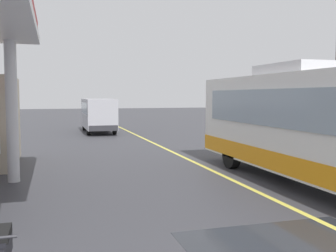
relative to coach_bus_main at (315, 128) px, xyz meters
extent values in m
plane|color=#38383D|center=(-1.97, 13.57, -1.72)|extent=(120.00, 120.00, 0.00)
cube|color=#D8CC4C|center=(-1.97, 8.57, -1.72)|extent=(0.16, 50.00, 0.01)
cube|color=white|center=(0.00, 0.01, 0.16)|extent=(2.50, 11.00, 2.90)
cube|color=orange|center=(0.00, 0.01, -0.94)|extent=(2.54, 11.04, 0.56)
cube|color=#8C9EAD|center=(-1.27, 0.01, 0.61)|extent=(0.06, 9.35, 1.10)
cube|color=#B2B2B7|center=(0.00, 1.01, 1.79)|extent=(1.60, 2.80, 0.36)
cylinder|color=black|center=(-1.10, 3.31, -1.22)|extent=(0.30, 1.00, 1.00)
cylinder|color=black|center=(1.10, 3.31, -1.22)|extent=(0.30, 1.00, 1.00)
cylinder|color=silver|center=(-8.61, 3.11, 0.58)|extent=(0.36, 0.36, 4.60)
cube|color=#A5A5AD|center=(-4.22, 19.17, -0.33)|extent=(2.00, 6.00, 2.10)
cube|color=#8C9EAD|center=(-4.22, 19.17, 0.07)|extent=(2.04, 5.10, 0.80)
cube|color=#2D2D33|center=(-4.22, 16.12, -1.18)|extent=(1.90, 0.16, 0.36)
cylinder|color=black|center=(-5.10, 17.17, -1.34)|extent=(0.22, 0.76, 0.76)
cylinder|color=black|center=(-3.34, 17.17, -1.34)|extent=(0.22, 0.76, 0.76)
cylinder|color=black|center=(-5.10, 21.17, -1.34)|extent=(0.22, 0.76, 0.76)
cylinder|color=black|center=(-3.34, 21.17, -1.34)|extent=(0.22, 0.76, 0.76)
cylinder|color=black|center=(-8.14, -3.50, -1.42)|extent=(0.10, 0.60, 0.60)
cube|color=black|center=(-8.14, -3.95, -1.00)|extent=(0.24, 0.60, 0.12)
camera|label=1|loc=(-7.40, -9.86, 0.96)|focal=42.10mm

